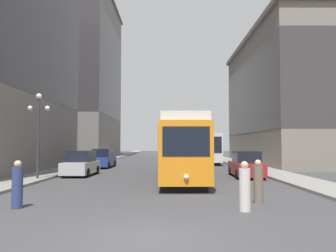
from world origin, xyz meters
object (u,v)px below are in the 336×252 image
at_px(pedestrian_crossing_near, 19,186).
at_px(pedestrian_crossing_far, 246,188).
at_px(parked_car_right_far, 247,165).
at_px(parked_car_left_near, 105,159).
at_px(pedestrian_on_sidewalk, 260,183).
at_px(lamp_post_left_near, 40,122).
at_px(streetcar, 181,147).
at_px(transit_bus, 205,147).
at_px(parked_car_left_mid, 83,164).

bearing_deg(pedestrian_crossing_near, pedestrian_crossing_far, 108.86).
bearing_deg(pedestrian_crossing_far, parked_car_right_far, 65.13).
bearing_deg(pedestrian_crossing_far, parked_car_left_near, 100.86).
bearing_deg(pedestrian_crossing_near, parked_car_left_near, -155.02).
distance_m(pedestrian_on_sidewalk, lamp_post_left_near, 14.66).
height_order(streetcar, transit_bus, streetcar).
relative_size(transit_bus, pedestrian_on_sidewalk, 6.58).
relative_size(parked_car_left_near, parked_car_left_mid, 1.13).
bearing_deg(lamp_post_left_near, parked_car_left_mid, 60.75).
distance_m(streetcar, pedestrian_crossing_far, 11.27).
distance_m(pedestrian_crossing_far, lamp_post_left_near, 14.94).
distance_m(parked_car_left_near, pedestrian_on_sidewalk, 22.33).
height_order(parked_car_left_near, pedestrian_crossing_near, parked_car_left_near).
bearing_deg(streetcar, pedestrian_crossing_near, -121.18).
xyz_separation_m(streetcar, pedestrian_crossing_far, (1.88, -11.03, -1.30)).
height_order(pedestrian_crossing_near, lamp_post_left_near, lamp_post_left_near).
bearing_deg(pedestrian_on_sidewalk, pedestrian_crossing_near, -176.64).
bearing_deg(pedestrian_on_sidewalk, lamp_post_left_near, 141.92).
distance_m(transit_bus, pedestrian_crossing_near, 30.02).
height_order(parked_car_left_near, lamp_post_left_near, lamp_post_left_near).
distance_m(parked_car_left_near, parked_car_right_far, 15.21).
bearing_deg(parked_car_left_near, pedestrian_on_sidewalk, -62.54).
xyz_separation_m(parked_car_right_far, pedestrian_crossing_far, (-2.79, -12.02, -0.04)).
bearing_deg(parked_car_right_far, pedestrian_crossing_near, 48.45).
bearing_deg(pedestrian_crossing_near, pedestrian_on_sidewalk, 119.31).
bearing_deg(parked_car_right_far, pedestrian_crossing_far, 78.90).
bearing_deg(parked_car_right_far, transit_bus, -84.11).
xyz_separation_m(streetcar, transit_bus, (3.51, 17.85, -0.15)).
height_order(transit_bus, parked_car_left_near, transit_bus).
bearing_deg(parked_car_left_mid, parked_car_right_far, -3.27).
distance_m(transit_bus, pedestrian_crossing_far, 28.96).
xyz_separation_m(parked_car_left_near, pedestrian_crossing_far, (9.03, -21.60, -0.04)).
bearing_deg(pedestrian_on_sidewalk, streetcar, 102.96).
distance_m(streetcar, transit_bus, 18.20).
distance_m(streetcar, parked_car_left_mid, 7.56).
xyz_separation_m(transit_bus, parked_car_left_near, (-10.65, -7.29, -1.10)).
height_order(parked_car_left_mid, pedestrian_crossing_far, parked_car_left_mid).
height_order(parked_car_left_near, parked_car_right_far, same).
distance_m(parked_car_left_mid, pedestrian_crossing_far, 15.96).
relative_size(streetcar, lamp_post_left_near, 2.67).
height_order(streetcar, parked_car_right_far, streetcar).
height_order(parked_car_right_far, pedestrian_crossing_near, parked_car_right_far).
bearing_deg(transit_bus, parked_car_right_far, -87.29).
bearing_deg(streetcar, lamp_post_left_near, -172.50).
height_order(streetcar, pedestrian_crossing_far, streetcar).
height_order(transit_bus, pedestrian_crossing_far, transit_bus).
bearing_deg(streetcar, pedestrian_on_sidewalk, -74.11).
bearing_deg(parked_car_right_far, lamp_post_left_near, 11.28).
height_order(transit_bus, pedestrian_on_sidewalk, transit_bus).
height_order(parked_car_left_near, parked_car_left_mid, same).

